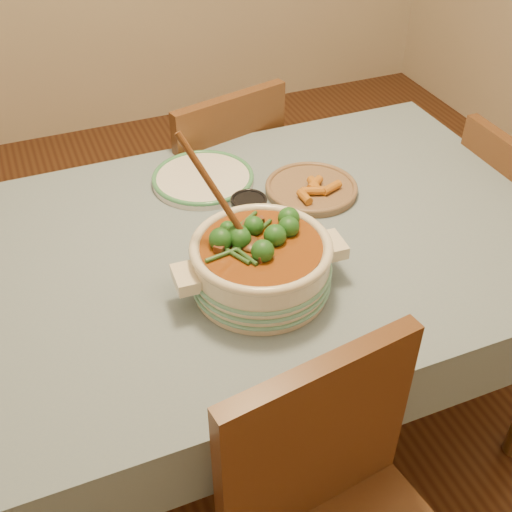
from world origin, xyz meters
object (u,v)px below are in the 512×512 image
Objects in this scene: dining_table at (252,267)px; condiment_bowl at (249,205)px; chair_far at (216,186)px; stew_casserole at (261,261)px; chair_right at (511,236)px; fried_plate at (311,187)px; white_plate at (203,178)px.

condiment_bowl reaches higher than dining_table.
stew_casserole is at bearing 64.59° from chair_far.
stew_casserole is at bearing 101.53° from chair_right.
condiment_bowl is 0.14× the size of chair_far.
chair_far is at bearing 81.44° from condiment_bowl.
stew_casserole is 1.07m from chair_right.
dining_table is 1.96× the size of chair_right.
fried_plate is 0.35× the size of chair_far.
condiment_bowl is at bearing 84.29° from chair_right.
stew_casserole is at bearing -92.44° from white_plate.
stew_casserole reaches higher than chair_right.
condiment_bowl is at bearing -170.54° from fried_plate.
chair_right is at bearing -10.34° from fried_plate.
dining_table is 1.87× the size of chair_far.
chair_far is (0.15, 0.33, -0.26)m from white_plate.
chair_far is at bearing 79.76° from dining_table.
white_plate is 3.06× the size of condiment_bowl.
dining_table is 0.68m from chair_far.
chair_far reaches higher than fried_plate.
fried_plate is at bearing 90.12° from chair_far.
fried_plate is at bearing 79.78° from chair_right.
dining_table is 4.36× the size of white_plate.
fried_plate reaches higher than dining_table.
chair_far reaches higher than dining_table.
white_plate is at bearing 107.75° from condiment_bowl.
condiment_bowl is at bearing 73.61° from stew_casserole.
chair_right is at bearing -5.84° from condiment_bowl.
fried_plate is at bearing 30.75° from dining_table.
chair_far is (0.17, 0.83, -0.33)m from stew_casserole.
chair_right reaches higher than white_plate.
white_plate is 1.05m from chair_right.
chair_far is (0.12, 0.65, -0.16)m from dining_table.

